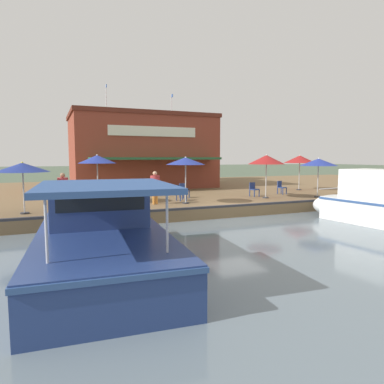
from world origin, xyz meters
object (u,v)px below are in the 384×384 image
person_near_entrance (63,187)px  tree_upstream_bank (185,138)px  patio_umbrella_back_row (186,161)px  person_at_quay_edge (155,184)px  cafe_chair_mid_patio (184,190)px  cafe_chair_beside_entrance (181,192)px  motorboat_fourth_along (382,205)px  cafe_chair_back_row_seat (97,193)px  cafe_chair_facing_river (254,189)px  waterfront_restaurant (141,151)px  tree_behind_restaurant (102,130)px  patio_umbrella_mid_patio_left (97,159)px  cafe_chair_under_first_umbrella (281,187)px  cafe_chair_far_corner_seat (71,196)px  patio_umbrella_near_quay_edge (300,159)px  patio_umbrella_mid_patio_right (22,167)px  motorboat_second_along (100,232)px  patio_umbrella_by_entrance (266,160)px  patio_umbrella_far_corner (319,162)px

person_near_entrance → tree_upstream_bank: (-16.49, 12.51, 3.36)m
patio_umbrella_back_row → person_at_quay_edge: 1.93m
cafe_chair_mid_patio → person_near_entrance: 7.04m
cafe_chair_beside_entrance → motorboat_fourth_along: (7.08, 6.68, -0.16)m
cafe_chair_back_row_seat → cafe_chair_facing_river: bearing=83.6°
waterfront_restaurant → tree_behind_restaurant: 6.31m
cafe_chair_beside_entrance → person_at_quay_edge: person_at_quay_edge is taller
patio_umbrella_mid_patio_left → person_near_entrance: bearing=-51.9°
patio_umbrella_mid_patio_left → cafe_chair_under_first_umbrella: 11.73m
cafe_chair_far_corner_seat → cafe_chair_back_row_seat: (-0.99, 1.41, 0.00)m
patio_umbrella_near_quay_edge → patio_umbrella_mid_patio_right: bearing=-77.3°
person_at_quay_edge → waterfront_restaurant: bearing=169.2°
motorboat_second_along → cafe_chair_under_first_umbrella: bearing=123.6°
patio_umbrella_mid_patio_right → cafe_chair_back_row_seat: patio_umbrella_mid_patio_right is taller
patio_umbrella_near_quay_edge → person_at_quay_edge: 12.40m
cafe_chair_mid_patio → cafe_chair_under_first_umbrella: (0.50, 6.59, 0.00)m
cafe_chair_under_first_umbrella → person_near_entrance: bearing=-83.5°
patio_umbrella_by_entrance → tree_behind_restaurant: bearing=-157.4°
patio_umbrella_mid_patio_right → cafe_chair_under_first_umbrella: (-2.25, 14.89, -1.48)m
cafe_chair_under_first_umbrella → cafe_chair_beside_entrance: bearing=-84.8°
cafe_chair_back_row_seat → person_at_quay_edge: person_at_quay_edge is taller
patio_umbrella_near_quay_edge → waterfront_restaurant: bearing=-128.0°
patio_umbrella_by_entrance → person_near_entrance: patio_umbrella_by_entrance is taller
motorboat_second_along → patio_umbrella_mid_patio_right: bearing=-159.8°
patio_umbrella_back_row → person_near_entrance: 6.00m
patio_umbrella_back_row → waterfront_restaurant: bearing=177.1°
cafe_chair_far_corner_seat → tree_behind_restaurant: (-15.36, 3.86, 4.47)m
tree_behind_restaurant → patio_umbrella_far_corner: bearing=29.9°
waterfront_restaurant → person_near_entrance: (10.93, -6.45, -1.83)m
patio_umbrella_mid_patio_right → patio_umbrella_mid_patio_left: patio_umbrella_mid_patio_left is taller
patio_umbrella_mid_patio_right → patio_umbrella_far_corner: bearing=89.7°
cafe_chair_back_row_seat → tree_upstream_bank: bearing=143.3°
patio_umbrella_mid_patio_left → person_at_quay_edge: patio_umbrella_mid_patio_left is taller
patio_umbrella_mid_patio_right → motorboat_second_along: size_ratio=0.25×
cafe_chair_facing_river → tree_behind_restaurant: size_ratio=0.12×
person_at_quay_edge → motorboat_second_along: (6.86, -3.67, -0.78)m
motorboat_fourth_along → person_near_entrance: bearing=-115.9°
patio_umbrella_by_entrance → cafe_chair_beside_entrance: (-0.84, -4.99, -1.76)m
patio_umbrella_far_corner → tree_upstream_bank: 17.56m
patio_umbrella_mid_patio_right → cafe_chair_back_row_seat: bearing=130.2°
patio_umbrella_far_corner → cafe_chair_beside_entrance: patio_umbrella_far_corner is taller
patio_umbrella_mid_patio_left → cafe_chair_back_row_seat: bearing=175.6°
person_near_entrance → patio_umbrella_near_quay_edge: bearing=101.4°
patio_umbrella_near_quay_edge → cafe_chair_back_row_seat: 14.63m
cafe_chair_mid_patio → tree_upstream_bank: (-14.47, 5.79, 3.93)m
cafe_chair_under_first_umbrella → patio_umbrella_far_corner: bearing=20.1°
patio_umbrella_near_quay_edge → person_near_entrance: size_ratio=1.53×
person_near_entrance → motorboat_fourth_along: bearing=64.1°
cafe_chair_beside_entrance → motorboat_second_along: size_ratio=0.10×
waterfront_restaurant → patio_umbrella_mid_patio_left: size_ratio=4.34×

